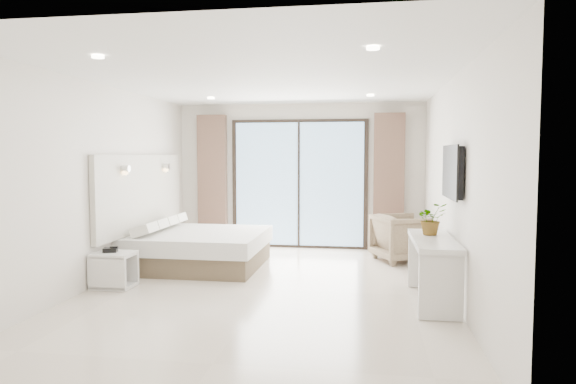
# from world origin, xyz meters

# --- Properties ---
(ground) EXTENTS (6.20, 6.20, 0.00)m
(ground) POSITION_xyz_m (0.00, 0.00, 0.00)
(ground) COLOR beige
(ground) RESTS_ON ground
(room_shell) EXTENTS (4.62, 6.22, 2.72)m
(room_shell) POSITION_xyz_m (-0.20, 0.87, 1.58)
(room_shell) COLOR silver
(room_shell) RESTS_ON ground
(bed) EXTENTS (1.96, 1.86, 0.69)m
(bed) POSITION_xyz_m (-1.33, 1.19, 0.29)
(bed) COLOR brown
(bed) RESTS_ON ground
(nightstand) EXTENTS (0.52, 0.42, 0.46)m
(nightstand) POSITION_xyz_m (-2.02, -0.23, 0.23)
(nightstand) COLOR silver
(nightstand) RESTS_ON ground
(phone) EXTENTS (0.20, 0.18, 0.06)m
(phone) POSITION_xyz_m (-2.07, -0.21, 0.50)
(phone) COLOR black
(phone) RESTS_ON nightstand
(console_desk) EXTENTS (0.48, 1.53, 0.77)m
(console_desk) POSITION_xyz_m (2.04, -0.29, 0.56)
(console_desk) COLOR silver
(console_desk) RESTS_ON ground
(plant) EXTENTS (0.47, 0.49, 0.31)m
(plant) POSITION_xyz_m (2.04, -0.04, 0.92)
(plant) COLOR #33662D
(plant) RESTS_ON console_desk
(armchair) EXTENTS (1.04, 1.07, 0.85)m
(armchair) POSITION_xyz_m (1.85, 2.09, 0.43)
(armchair) COLOR #837456
(armchair) RESTS_ON ground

